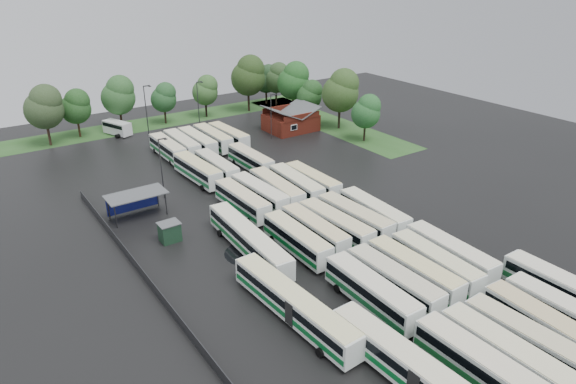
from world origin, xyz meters
TOP-DOWN VIEW (x-y plane):
  - ground at (0.00, 0.00)m, footprint 160.00×160.00m
  - brick_building at (24.00, 42.77)m, footprint 10.07×8.60m
  - wash_shed at (-17.20, 22.02)m, footprint 8.20×4.20m
  - utility_hut at (-16.20, 12.60)m, footprint 2.70×2.20m
  - grass_strip_north at (2.00, 64.80)m, footprint 80.00×10.00m
  - grass_strip_east at (34.00, 42.80)m, footprint 10.00×50.00m
  - west_fence at (-22.20, 8.00)m, footprint 0.10×50.00m
  - bus_r0c0 at (-4.29, -25.77)m, footprint 2.88×12.47m
  - bus_r0c1 at (-1.28, -26.15)m, footprint 2.77×12.44m
  - bus_r0c2 at (2.07, -25.99)m, footprint 2.99×11.94m
  - bus_r0c3 at (5.22, -25.74)m, footprint 3.11×12.06m
  - bus_r0c4 at (8.56, -26.05)m, footprint 2.61×11.96m
  - bus_r1c0 at (-4.46, -12.55)m, footprint 2.95×12.49m
  - bus_r1c1 at (-1.16, -12.47)m, footprint 2.71×12.35m
  - bus_r1c2 at (2.10, -12.33)m, footprint 2.64×12.34m
  - bus_r1c3 at (5.33, -12.60)m, footprint 3.18×12.22m
  - bus_r1c4 at (8.52, -12.13)m, footprint 3.13×12.32m
  - bus_r2c0 at (-4.34, 0.92)m, footprint 2.74×11.90m
  - bus_r2c1 at (-1.09, 1.54)m, footprint 2.66×11.77m
  - bus_r2c2 at (1.93, 1.02)m, footprint 3.07×12.35m
  - bus_r2c3 at (5.27, 1.10)m, footprint 3.12×12.45m
  - bus_r2c4 at (8.54, 0.85)m, footprint 3.20×12.29m
  - bus_r3c0 at (-4.25, 14.54)m, footprint 2.72×11.88m
  - bus_r3c1 at (-1.04, 15.05)m, footprint 2.98×12.10m
  - bus_r3c2 at (1.92, 14.90)m, footprint 3.20×12.41m
  - bus_r3c3 at (5.33, 14.67)m, footprint 3.22×12.34m
  - bus_r3c4 at (8.36, 14.52)m, footprint 2.57×11.79m
  - bus_r4c0 at (-4.54, 28.68)m, footprint 3.15×12.44m
  - bus_r4c1 at (-1.16, 28.47)m, footprint 2.66×11.91m
  - bus_r4c3 at (5.26, 28.13)m, footprint 2.51×11.76m
  - bus_r5c0 at (-4.24, 41.87)m, footprint 2.59×11.90m
  - bus_r5c1 at (-1.20, 42.31)m, footprint 2.83×12.15m
  - bus_r5c2 at (1.84, 42.01)m, footprint 2.61×12.23m
  - bus_r5c3 at (5.22, 42.26)m, footprint 2.67×12.22m
  - bus_r5c4 at (8.47, 41.94)m, footprint 2.99×12.08m
  - artic_bus_west_a at (-9.30, -22.99)m, footprint 3.22×18.17m
  - artic_bus_west_b at (-9.30, 4.19)m, footprint 3.40×17.91m
  - artic_bus_west_c at (-12.32, -9.68)m, footprint 3.31×17.95m
  - minibus at (-7.51, 60.84)m, footprint 4.61×6.92m
  - tree_north_0 at (-20.40, 61.59)m, footprint 7.32×7.32m
  - tree_north_1 at (-14.22, 63.80)m, footprint 6.07×6.07m
  - tree_north_2 at (-5.33, 63.95)m, footprint 7.05×7.05m
  - tree_north_3 at (4.13, 62.84)m, footprint 5.57×5.57m
  - tree_north_4 at (14.08, 62.53)m, footprint 5.89×5.89m
  - tree_north_5 at (24.79, 61.15)m, footprint 8.09×8.09m
  - tree_north_6 at (32.00, 64.59)m, footprint 6.00×6.00m
  - tree_east_0 at (32.31, 28.40)m, footprint 5.77×5.77m
  - tree_east_1 at (33.65, 37.87)m, footprint 7.82×7.82m
  - tree_east_2 at (31.62, 46.10)m, footprint 5.65×5.65m
  - tree_east_3 at (32.06, 52.90)m, footprint 7.47×7.47m
  - tree_east_4 at (33.59, 62.44)m, footprint 6.38×6.38m
  - lamp_post_ne at (17.46, 40.13)m, footprint 1.43×0.28m
  - lamp_post_nw at (-11.58, 25.59)m, footprint 1.46×0.28m
  - lamp_post_back_w at (-2.70, 55.28)m, footprint 1.65×0.32m
  - lamp_post_back_e at (9.07, 56.00)m, footprint 1.53×0.30m
  - puddle_0 at (0.65, -19.81)m, footprint 4.89×4.89m
  - puddle_1 at (7.46, -19.98)m, footprint 4.15×4.15m
  - puddle_2 at (-9.27, 4.04)m, footprint 6.44×6.44m
  - puddle_3 at (3.75, -1.94)m, footprint 3.95×3.95m
  - puddle_4 at (15.11, -20.79)m, footprint 3.28×3.28m

SIDE VIEW (x-z plane):
  - ground at x=0.00m, z-range 0.00..0.00m
  - puddle_0 at x=0.65m, z-range 0.00..0.01m
  - puddle_1 at x=7.46m, z-range 0.00..0.01m
  - puddle_2 at x=-9.27m, z-range 0.00..0.01m
  - puddle_3 at x=3.75m, z-range 0.00..0.01m
  - puddle_4 at x=15.11m, z-range 0.00..0.01m
  - grass_strip_north at x=2.00m, z-range 0.00..0.01m
  - grass_strip_east at x=34.00m, z-range 0.00..0.01m
  - west_fence at x=-22.20m, z-range 0.00..1.20m
  - utility_hut at x=-16.20m, z-range 0.01..2.63m
  - minibus at x=-7.51m, z-range 0.16..2.99m
  - bus_r2c1 at x=-1.09m, z-range 0.16..3.43m
  - bus_r4c3 at x=5.26m, z-range 0.16..3.44m
  - bus_r3c4 at x=8.36m, z-range 0.16..3.44m
  - bus_r3c0 at x=-4.25m, z-range 0.16..3.46m
  - bus_r0c2 at x=2.07m, z-range 0.16..3.46m
  - bus_r2c0 at x=-4.34m, z-range 0.16..3.46m
  - bus_r4c1 at x=-1.16m, z-range 0.17..3.47m
  - bus_r5c0 at x=-4.24m, z-range 0.17..3.47m
  - bus_r0c4 at x=8.56m, z-range 0.17..3.49m
  - bus_r0c3 at x=5.22m, z-range 0.17..3.49m
  - artic_bus_west_b at x=-9.30m, z-range 0.18..3.48m
  - bus_r5c4 at x=8.47m, z-range 0.17..3.51m
  - artic_bus_west_c at x=-12.32m, z-range 0.18..3.49m
  - bus_r3c1 at x=-1.04m, z-range 0.17..3.51m
  - bus_r5c1 at x=-1.20m, z-range 0.17..3.54m
  - bus_r1c3 at x=5.33m, z-range 0.17..3.54m
  - artic_bus_west_a at x=-9.30m, z-range 0.18..3.54m
  - bus_r2c4 at x=8.54m, z-range 0.17..3.56m
  - brick_building at x=24.00m, z-range -0.83..4.56m
  - bus_r5c3 at x=5.22m, z-range 0.17..3.57m
  - bus_r1c4 at x=8.52m, z-range 0.17..3.57m
  - bus_r3c3 at x=5.33m, z-range 0.17..3.57m
  - bus_r5c2 at x=1.84m, z-range 0.17..3.57m
  - bus_r2c2 at x=1.93m, z-range 0.17..3.58m
  - bus_r3c2 at x=1.92m, z-range 0.17..3.60m
  - bus_r1c1 at x=-1.16m, z-range 0.17..3.60m
  - bus_r1c2 at x=2.10m, z-range 0.17..3.61m
  - bus_r4c0 at x=-4.54m, z-range 0.17..3.61m
  - bus_r2c3 at x=5.27m, z-range 0.17..3.61m
  - bus_r0c1 at x=-1.28m, z-range 0.17..3.63m
  - bus_r0c0 at x=-4.29m, z-range 0.17..3.63m
  - bus_r1c0 at x=-4.46m, z-range 0.17..3.63m
  - wash_shed at x=-17.20m, z-range 1.20..4.78m
  - lamp_post_ne at x=17.46m, z-range 0.75..10.00m
  - lamp_post_nw at x=-11.58m, z-range 0.76..10.25m
  - lamp_post_back_e at x=9.07m, z-range 0.80..10.72m
  - tree_north_3 at x=4.13m, z-range 1.32..10.55m
  - tree_east_2 at x=31.62m, z-range 1.34..10.69m
  - tree_east_0 at x=32.31m, z-range 1.37..10.93m
  - lamp_post_back_w at x=-2.70m, z-range 0.86..11.57m
  - tree_north_4 at x=14.08m, z-range 1.39..11.15m
  - tree_north_6 at x=32.00m, z-range 1.42..11.36m
  - tree_north_1 at x=-14.22m, z-range 1.44..11.49m
  - tree_east_4 at x=33.59m, z-range 1.51..12.09m
  - tree_north_2 at x=-5.33m, z-range 1.68..13.36m
  - tree_north_0 at x=-20.40m, z-range 1.74..13.86m
  - tree_east_3 at x=32.06m, z-range 1.78..14.15m
  - tree_east_1 at x=33.65m, z-range 1.86..14.80m
  - tree_north_5 at x=24.79m, z-range 1.92..15.32m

